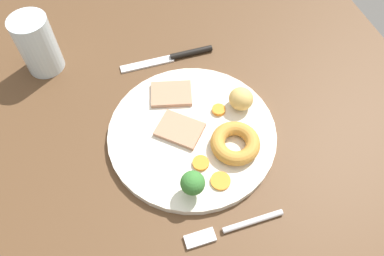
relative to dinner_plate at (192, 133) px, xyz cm
name	(u,v)px	position (x,y,z in cm)	size (l,w,h in cm)	color
dining_table	(210,142)	(-1.14, -2.94, -2.50)	(120.00, 84.00, 3.60)	brown
dinner_plate	(192,133)	(0.00, 0.00, 0.00)	(28.44, 28.44, 1.40)	silver
meat_slice_main	(171,94)	(8.45, 1.19, 1.10)	(7.20, 5.36, 0.80)	tan
meat_slice_under	(180,130)	(0.71, 1.94, 1.10)	(7.31, 5.42, 0.80)	tan
yorkshire_pudding	(235,143)	(-5.01, -5.73, 1.89)	(8.09, 8.09, 2.37)	#C68938
roast_potato_left	(241,99)	(2.56, -9.66, 2.67)	(4.24, 4.08, 3.94)	#D8B260
carrot_coin_front	(221,181)	(-10.16, -1.39, 0.93)	(3.14, 3.14, 0.47)	orange
carrot_coin_back	(219,110)	(2.60, -5.69, 1.05)	(2.34, 2.34, 0.69)	orange
carrot_coin_side	(201,163)	(-6.33, 0.56, 1.00)	(2.66, 2.66, 0.60)	orange
broccoli_floret	(193,183)	(-10.45, 3.21, 3.63)	(3.69, 3.69, 4.91)	#8CB766
fork	(231,228)	(-17.28, -0.57, -0.31)	(2.00, 15.25, 0.90)	silver
knife	(175,57)	(18.25, -2.34, -0.25)	(1.75, 18.51, 1.20)	black
water_glass	(37,45)	(23.89, 22.03, 4.96)	(6.88, 6.88, 11.32)	silver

